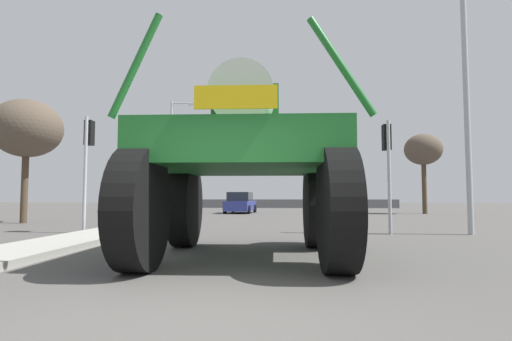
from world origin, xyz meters
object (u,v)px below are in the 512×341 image
(traffic_signal_near_left, at_px, (88,148))
(bare_tree_left, at_px, (27,129))
(sedan_ahead, at_px, (240,203))
(oversize_sprayer, at_px, (245,165))
(bare_tree_right, at_px, (423,150))
(streetlight_near_right, at_px, (471,95))
(traffic_signal_near_right, at_px, (387,151))
(streetlight_far_left, at_px, (173,150))

(traffic_signal_near_left, relative_size, bare_tree_left, 0.69)
(sedan_ahead, height_order, traffic_signal_near_left, traffic_signal_near_left)
(traffic_signal_near_left, height_order, bare_tree_left, bare_tree_left)
(sedan_ahead, distance_m, traffic_signal_near_left, 16.52)
(oversize_sprayer, height_order, bare_tree_right, bare_tree_right)
(traffic_signal_near_left, distance_m, streetlight_near_right, 12.70)
(traffic_signal_near_right, xyz_separation_m, streetlight_far_left, (-11.77, 17.57, 2.15))
(bare_tree_right, bearing_deg, traffic_signal_near_left, -137.02)
(sedan_ahead, height_order, streetlight_far_left, streetlight_far_left)
(traffic_signal_near_left, distance_m, streetlight_far_left, 17.78)
(sedan_ahead, relative_size, traffic_signal_near_left, 1.10)
(bare_tree_left, distance_m, bare_tree_right, 24.32)
(streetlight_near_right, height_order, bare_tree_left, streetlight_near_right)
(streetlight_near_right, bearing_deg, oversize_sprayer, -143.54)
(oversize_sprayer, distance_m, traffic_signal_near_right, 6.69)
(oversize_sprayer, relative_size, bare_tree_right, 0.94)
(bare_tree_right, bearing_deg, bare_tree_left, -152.87)
(sedan_ahead, xyz_separation_m, bare_tree_left, (-8.69, -11.61, 3.56))
(oversize_sprayer, distance_m, streetlight_far_left, 24.15)
(streetlight_far_left, bearing_deg, bare_tree_right, -6.54)
(streetlight_near_right, height_order, streetlight_far_left, streetlight_far_left)
(traffic_signal_near_left, xyz_separation_m, bare_tree_left, (-5.05, 4.37, 1.45))
(bare_tree_left, bearing_deg, traffic_signal_near_right, -16.25)
(oversize_sprayer, distance_m, sedan_ahead, 21.27)
(traffic_signal_near_left, distance_m, bare_tree_left, 6.84)
(traffic_signal_near_right, distance_m, bare_tree_right, 16.93)
(streetlight_far_left, bearing_deg, streetlight_near_right, -50.77)
(oversize_sprayer, xyz_separation_m, streetlight_far_left, (-7.59, 22.73, 2.98))
(sedan_ahead, height_order, streetlight_near_right, streetlight_near_right)
(traffic_signal_near_right, bearing_deg, oversize_sprayer, -129.04)
(traffic_signal_near_left, xyz_separation_m, streetlight_far_left, (-1.84, 17.58, 1.97))
(oversize_sprayer, relative_size, traffic_signal_near_right, 1.45)
(traffic_signal_near_right, height_order, bare_tree_right, bare_tree_right)
(sedan_ahead, distance_m, bare_tree_left, 14.93)
(streetlight_far_left, height_order, bare_tree_left, streetlight_far_left)
(traffic_signal_near_right, bearing_deg, streetlight_far_left, 123.82)
(bare_tree_left, height_order, bare_tree_right, bare_tree_left)
(streetlight_near_right, distance_m, streetlight_far_left, 22.82)
(oversize_sprayer, bearing_deg, sedan_ahead, 5.10)
(streetlight_far_left, bearing_deg, traffic_signal_near_left, -84.03)
(oversize_sprayer, xyz_separation_m, traffic_signal_near_left, (-5.75, 5.15, 1.00))
(bare_tree_left, xyz_separation_m, bare_tree_right, (21.65, 11.09, 0.17))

